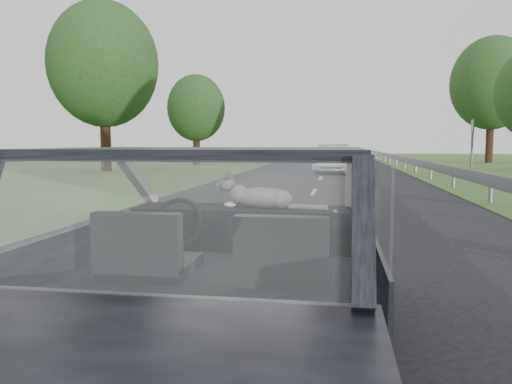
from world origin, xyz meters
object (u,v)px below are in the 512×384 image
(subject_car, at_px, (224,264))
(cat, at_px, (261,196))
(other_car, at_px, (334,159))
(highway_sign, at_px, (472,148))

(subject_car, relative_size, cat, 6.80)
(cat, distance_m, other_car, 21.54)
(cat, relative_size, other_car, 0.14)
(subject_car, distance_m, highway_sign, 20.66)
(subject_car, relative_size, other_car, 0.93)
(subject_car, xyz_separation_m, cat, (0.14, 0.60, 0.36))
(other_car, height_order, highway_sign, highway_sign)
(subject_car, distance_m, other_car, 22.14)
(subject_car, xyz_separation_m, other_car, (0.51, 22.14, -0.01))
(subject_car, height_order, cat, subject_car)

